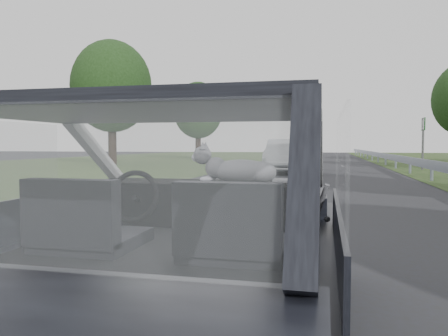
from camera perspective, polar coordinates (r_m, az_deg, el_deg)
The scene contains 10 objects.
subject_car at distance 2.52m, azimuth -6.53°, elevation -9.21°, with size 1.80×4.00×1.45m, color black.
dashboard at distance 3.09m, azimuth -2.62°, elevation -4.58°, with size 1.58×0.45×0.30m, color black.
driver_seat at distance 2.40m, azimuth -17.99°, elevation -6.19°, with size 0.50×0.72×0.42m, color black.
passenger_seat at distance 2.11m, azimuth 1.11°, elevation -7.33°, with size 0.50×0.72×0.42m, color black.
steering_wheel at distance 2.94m, azimuth -11.74°, elevation -3.64°, with size 0.36×0.36×0.04m, color black.
cat at distance 2.99m, azimuth 2.31°, elevation -0.20°, with size 0.62×0.19×0.28m, color gray.
other_car at distance 19.85m, azimuth 8.05°, elevation 1.58°, with size 1.81×4.60×1.51m, color silver.
highway_sign at distance 23.79m, azimuth 24.54°, elevation 2.86°, with size 0.10×1.03×2.58m, color #125419.
tree_5 at distance 28.14m, azimuth -14.44°, elevation 8.02°, with size 4.93×4.93×7.48m, color black, non-canonical shape.
tree_6 at distance 39.32m, azimuth -3.41°, elevation 6.08°, with size 4.40×4.40×6.66m, color black, non-canonical shape.
Camera 1 is at (0.83, -2.32, 1.26)m, focal length 35.00 mm.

